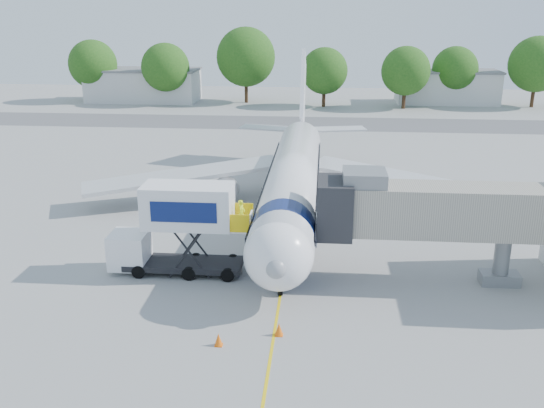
# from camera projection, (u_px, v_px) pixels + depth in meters

# --- Properties ---
(ground) EXTENTS (160.00, 160.00, 0.00)m
(ground) POSITION_uv_depth(u_px,v_px,m) (290.00, 234.00, 42.72)
(ground) COLOR #9A9997
(ground) RESTS_ON ground
(guidance_line) EXTENTS (0.15, 70.00, 0.01)m
(guidance_line) POSITION_uv_depth(u_px,v_px,m) (290.00, 234.00, 42.71)
(guidance_line) COLOR yellow
(guidance_line) RESTS_ON ground
(taxiway_strip) EXTENTS (120.00, 10.00, 0.01)m
(taxiway_strip) POSITION_uv_depth(u_px,v_px,m) (308.00, 123.00, 82.45)
(taxiway_strip) COLOR #59595B
(taxiway_strip) RESTS_ON ground
(aircraft) EXTENTS (34.17, 37.73, 11.35)m
(aircraft) POSITION_uv_depth(u_px,v_px,m) (294.00, 178.00, 45.69)
(aircraft) COLOR white
(aircraft) RESTS_ON ground
(jet_bridge) EXTENTS (13.90, 3.20, 6.60)m
(jet_bridge) POSITION_uv_depth(u_px,v_px,m) (425.00, 211.00, 34.08)
(jet_bridge) COLOR #A9A390
(jet_bridge) RESTS_ON ground
(catering_hiloader) EXTENTS (8.50, 2.44, 5.50)m
(catering_hiloader) POSITION_uv_depth(u_px,v_px,m) (178.00, 229.00, 35.74)
(catering_hiloader) COLOR black
(catering_hiloader) RESTS_ON ground
(ground_tug) EXTENTS (3.39, 2.13, 1.26)m
(ground_tug) POSITION_uv_depth(u_px,v_px,m) (288.00, 395.00, 23.98)
(ground_tug) COLOR white
(ground_tug) RESTS_ON ground
(safety_cone_a) EXTENTS (0.40, 0.40, 0.64)m
(safety_cone_a) POSITION_uv_depth(u_px,v_px,m) (219.00, 340.00, 28.62)
(safety_cone_a) COLOR orange
(safety_cone_a) RESTS_ON ground
(safety_cone_b) EXTENTS (0.42, 0.42, 0.66)m
(safety_cone_b) POSITION_uv_depth(u_px,v_px,m) (279.00, 329.00, 29.51)
(safety_cone_b) COLOR orange
(safety_cone_b) RESTS_ON ground
(outbuilding_left) EXTENTS (18.40, 8.40, 5.30)m
(outbuilding_left) POSITION_uv_depth(u_px,v_px,m) (144.00, 85.00, 100.94)
(outbuilding_left) COLOR beige
(outbuilding_left) RESTS_ON ground
(outbuilding_right) EXTENTS (16.40, 7.40, 5.30)m
(outbuilding_right) POSITION_uv_depth(u_px,v_px,m) (447.00, 87.00, 98.75)
(outbuilding_right) COLOR beige
(outbuilding_right) RESTS_ON ground
(tree_a) EXTENTS (7.88, 7.88, 10.04)m
(tree_a) POSITION_uv_depth(u_px,v_px,m) (93.00, 64.00, 99.26)
(tree_a) COLOR #382314
(tree_a) RESTS_ON ground
(tree_b) EXTENTS (7.63, 7.63, 9.73)m
(tree_b) POSITION_uv_depth(u_px,v_px,m) (165.00, 67.00, 96.17)
(tree_b) COLOR #382314
(tree_b) RESTS_ON ground
(tree_c) EXTENTS (9.49, 9.49, 12.10)m
(tree_c) POSITION_uv_depth(u_px,v_px,m) (246.00, 57.00, 97.67)
(tree_c) COLOR #382314
(tree_c) RESTS_ON ground
(tree_d) EXTENTS (7.21, 7.21, 9.19)m
(tree_d) POSITION_uv_depth(u_px,v_px,m) (324.00, 71.00, 94.18)
(tree_d) COLOR #382314
(tree_d) RESTS_ON ground
(tree_e) EXTENTS (7.45, 7.45, 9.50)m
(tree_e) POSITION_uv_depth(u_px,v_px,m) (406.00, 71.00, 92.36)
(tree_e) COLOR #382314
(tree_e) RESTS_ON ground
(tree_f) EXTENTS (7.22, 7.22, 9.20)m
(tree_f) POSITION_uv_depth(u_px,v_px,m) (455.00, 69.00, 96.41)
(tree_f) COLOR #382314
(tree_f) RESTS_ON ground
(tree_g) EXTENTS (8.57, 8.57, 10.93)m
(tree_g) POSITION_uv_depth(u_px,v_px,m) (537.00, 64.00, 93.39)
(tree_g) COLOR #382314
(tree_g) RESTS_ON ground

